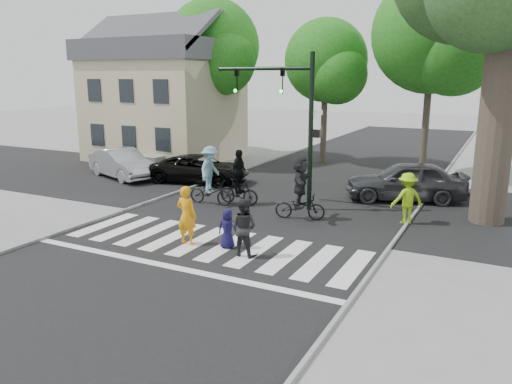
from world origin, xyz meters
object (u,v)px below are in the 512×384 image
at_px(traffic_signal, 291,109).
at_px(cyclist_right, 300,192).
at_px(pedestrian_child, 228,229).
at_px(pedestrian_woman, 187,215).
at_px(cyclist_mid, 239,182).
at_px(car_silver, 122,163).
at_px(cyclist_left, 210,179).
at_px(pedestrian_adult, 244,227).
at_px(car_suv, 200,169).
at_px(car_grey, 406,181).

relative_size(traffic_signal, cyclist_right, 2.59).
bearing_deg(pedestrian_child, pedestrian_woman, -1.98).
distance_m(pedestrian_woman, cyclist_mid, 5.20).
xyz_separation_m(cyclist_mid, cyclist_right, (3.06, -0.92, 0.11)).
bearing_deg(traffic_signal, pedestrian_woman, -100.53).
bearing_deg(car_silver, cyclist_left, -89.61).
relative_size(pedestrian_child, car_silver, 0.27).
relative_size(traffic_signal, cyclist_mid, 2.67).
relative_size(pedestrian_child, cyclist_mid, 0.55).
bearing_deg(car_silver, cyclist_right, -84.20).
relative_size(pedestrian_adult, cyclist_right, 0.74).
distance_m(cyclist_mid, car_silver, 8.18).
distance_m(traffic_signal, pedestrian_child, 6.27).
height_order(pedestrian_adult, car_suv, pedestrian_adult).
distance_m(cyclist_left, cyclist_right, 4.08).
bearing_deg(cyclist_right, car_suv, 151.08).
bearing_deg(car_suv, car_silver, 92.64).
bearing_deg(car_silver, pedestrian_child, -103.16).
height_order(pedestrian_woman, cyclist_left, cyclist_left).
relative_size(traffic_signal, car_silver, 1.31).
height_order(cyclist_right, car_suv, cyclist_right).
height_order(cyclist_left, car_silver, cyclist_left).
relative_size(pedestrian_woman, pedestrian_adult, 1.08).
relative_size(pedestrian_child, car_grey, 0.25).
bearing_deg(car_grey, cyclist_mid, -77.32).
height_order(pedestrian_adult, cyclist_mid, cyclist_mid).
xyz_separation_m(cyclist_left, cyclist_mid, (1.00, 0.57, -0.12)).
bearing_deg(cyclist_right, cyclist_left, 175.04).
bearing_deg(cyclist_right, pedestrian_woman, -116.36).
xyz_separation_m(pedestrian_child, car_grey, (3.64, 8.57, 0.22)).
bearing_deg(car_silver, pedestrian_woman, -107.91).
height_order(cyclist_left, cyclist_mid, cyclist_left).
relative_size(cyclist_mid, car_suv, 0.46).
bearing_deg(pedestrian_woman, car_silver, -38.92).
bearing_deg(cyclist_mid, cyclist_left, -150.61).
distance_m(pedestrian_child, car_silver, 12.29).
bearing_deg(car_grey, car_suv, -104.32).
bearing_deg(cyclist_mid, traffic_signal, 13.53).
xyz_separation_m(cyclist_right, car_grey, (2.87, 4.64, -0.20)).
distance_m(traffic_signal, pedestrian_woman, 6.42).
distance_m(pedestrian_woman, car_grey, 10.12).
bearing_deg(pedestrian_woman, cyclist_right, -116.78).
relative_size(cyclist_right, car_grey, 0.47).
distance_m(pedestrian_adult, cyclist_left, 6.15).
distance_m(cyclist_left, car_suv, 4.41).
xyz_separation_m(pedestrian_woman, car_silver, (-8.92, 7.09, -0.18)).
bearing_deg(pedestrian_adult, car_silver, -30.61).
distance_m(traffic_signal, car_suv, 7.04).
bearing_deg(pedestrian_adult, car_suv, -47.19).
distance_m(pedestrian_woman, car_suv, 9.27).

